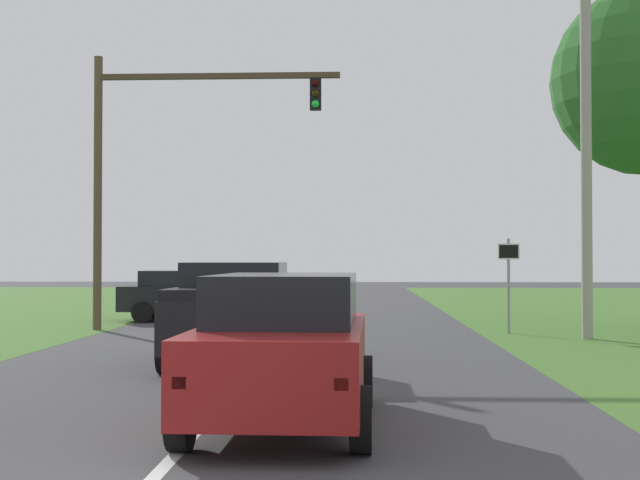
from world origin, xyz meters
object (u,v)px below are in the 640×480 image
at_px(pickup_truck_lead, 236,313).
at_px(crossing_suv_far, 190,294).
at_px(utility_pole_right, 586,157).
at_px(red_suv_near, 285,346).
at_px(traffic_light, 159,150).
at_px(keep_moving_sign, 509,273).

xyz_separation_m(pickup_truck_lead, crossing_suv_far, (-3.19, 11.70, -0.12)).
distance_m(crossing_suv_far, utility_pole_right, 13.40).
distance_m(red_suv_near, pickup_truck_lead, 6.27).
bearing_deg(red_suv_near, pickup_truck_lead, 103.48).
distance_m(red_suv_near, traffic_light, 15.49).
xyz_separation_m(traffic_light, keep_moving_sign, (9.85, -0.72, -3.52)).
height_order(red_suv_near, pickup_truck_lead, pickup_truck_lead).
relative_size(crossing_suv_far, utility_pole_right, 0.49).
bearing_deg(red_suv_near, utility_pole_right, 60.32).
relative_size(pickup_truck_lead, crossing_suv_far, 1.08).
bearing_deg(red_suv_near, traffic_light, 108.91).
height_order(keep_moving_sign, utility_pole_right, utility_pole_right).
xyz_separation_m(pickup_truck_lead, utility_pole_right, (8.20, 5.73, 3.64)).
bearing_deg(pickup_truck_lead, traffic_light, 112.83).
height_order(red_suv_near, traffic_light, traffic_light).
relative_size(red_suv_near, traffic_light, 0.58).
relative_size(keep_moving_sign, crossing_suv_far, 0.57).
bearing_deg(traffic_light, crossing_suv_far, 87.21).
xyz_separation_m(red_suv_near, utility_pole_right, (6.74, 11.83, 3.67)).
height_order(pickup_truck_lead, traffic_light, traffic_light).
distance_m(traffic_light, utility_pole_right, 11.81).
distance_m(pickup_truck_lead, traffic_light, 9.63).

